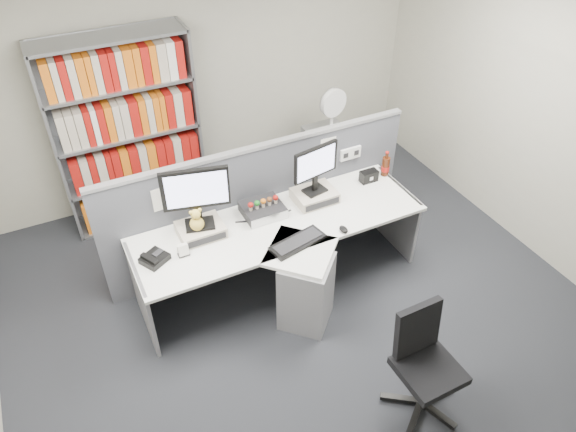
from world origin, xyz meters
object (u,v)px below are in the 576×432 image
cola_bottle (385,166)px  desk_fan (333,106)px  monitor_right (316,166)px  mouse (344,229)px  filing_cabinet (330,160)px  keyboard (298,242)px  desk (291,261)px  monitor_left (196,193)px  desk_calendar (183,251)px  shelving_unit (128,136)px  office_chair (424,359)px  speaker (369,176)px  desk_phone (154,259)px  desktop_pc (263,210)px

cola_bottle → desk_fan: size_ratio=0.49×
cola_bottle → desk_fan: bearing=93.1°
monitor_right → mouse: bearing=-88.6°
desk_fan → filing_cabinet: bearing=90.0°
keyboard → desk: bearing=102.0°
monitor_left → desk_calendar: size_ratio=4.99×
filing_cabinet → desk_calendar: bearing=-150.0°
desk_calendar → desk_fan: desk_fan is taller
cola_bottle → shelving_unit: shelving_unit is taller
office_chair → keyboard: bearing=106.0°
monitor_left → office_chair: (1.05, -1.76, -0.68)m
mouse → monitor_left: bearing=155.7°
monitor_left → desk_calendar: monitor_left is taller
speaker → cola_bottle: (0.20, 0.02, 0.04)m
shelving_unit → speaker: bearing=-36.2°
cola_bottle → shelving_unit: size_ratio=0.13×
shelving_unit → desk_phone: bearing=-97.5°
desk → monitor_left: (-0.66, 0.38, 0.70)m
desk_phone → cola_bottle: size_ratio=0.98×
monitor_right → filing_cabinet: 1.48m
mouse → desk_fan: desk_fan is taller
monitor_left → filing_cabinet: bearing=28.6°
monitor_right → desk_fan: (0.77, 1.02, -0.06)m
mouse → shelving_unit: 2.40m
monitor_left → keyboard: size_ratio=1.09×
monitor_right → desk_phone: bearing=-174.4°
mouse → desk_calendar: desk_calendar is taller
desk_fan → speaker: bearing=-98.7°
keyboard → cola_bottle: 1.34m
cola_bottle → filing_cabinet: (-0.05, 0.96, -0.47)m
desk_phone → desk_fan: desk_fan is taller
mouse → desk_calendar: 1.36m
shelving_unit → desk_fan: shelving_unit is taller
monitor_right → speaker: monitor_right is taller
monitor_right → keyboard: 0.73m
keyboard → desk_fan: (1.18, 1.49, 0.30)m
desk_calendar → speaker: (1.93, 0.22, 0.01)m
monitor_right → speaker: 0.70m
desk_calendar → office_chair: size_ratio=0.13×
keyboard → desk_calendar: 0.94m
mouse → desk_fan: (0.75, 1.52, 0.30)m
mouse → shelving_unit: bearing=124.4°
monitor_left → desk_fan: size_ratio=1.04×
filing_cabinet → office_chair: office_chair is taller
desktop_pc → speaker: 1.13m
desk_phone → office_chair: 2.21m
filing_cabinet → office_chair: 2.89m
monitor_left → desktop_pc: 0.70m
monitor_right → office_chair: bearing=-91.5°
filing_cabinet → desk_fan: bearing=-90.0°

